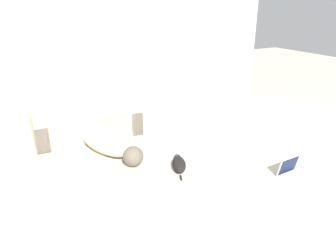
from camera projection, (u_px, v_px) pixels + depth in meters
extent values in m
cube|color=beige|center=(117.00, 46.00, 5.88)|extent=(6.47, 0.06, 2.74)
cube|color=tan|center=(87.00, 124.00, 5.48)|extent=(1.73, 0.84, 0.40)
cube|color=tan|center=(90.00, 107.00, 5.05)|extent=(1.71, 0.18, 0.40)
cube|color=tan|center=(129.00, 114.00, 5.78)|extent=(0.22, 0.80, 0.54)
cube|color=tan|center=(39.00, 128.00, 5.13)|extent=(0.22, 0.80, 0.54)
ellipsoid|color=beige|center=(105.00, 141.00, 4.88)|extent=(0.74, 1.17, 0.38)
sphere|color=brown|center=(133.00, 156.00, 4.50)|extent=(0.36, 0.36, 0.29)
cylinder|color=beige|center=(81.00, 138.00, 5.37)|extent=(0.13, 0.27, 0.05)
ellipsoid|color=black|center=(179.00, 164.00, 4.44)|extent=(0.34, 0.46, 0.14)
sphere|color=#2D2B2B|center=(177.00, 158.00, 4.67)|extent=(0.13, 0.13, 0.10)
cylinder|color=black|center=(181.00, 178.00, 4.21)|extent=(0.07, 0.11, 0.02)
cube|color=#B7B7BC|center=(296.00, 179.00, 4.19)|extent=(0.35, 0.27, 0.02)
cube|color=#B7B7BC|center=(288.00, 165.00, 4.26)|extent=(0.34, 0.08, 0.25)
cube|color=#0F1938|center=(289.00, 166.00, 4.26)|extent=(0.31, 0.07, 0.22)
cube|color=beige|center=(125.00, 189.00, 3.97)|extent=(0.24, 0.19, 0.02)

